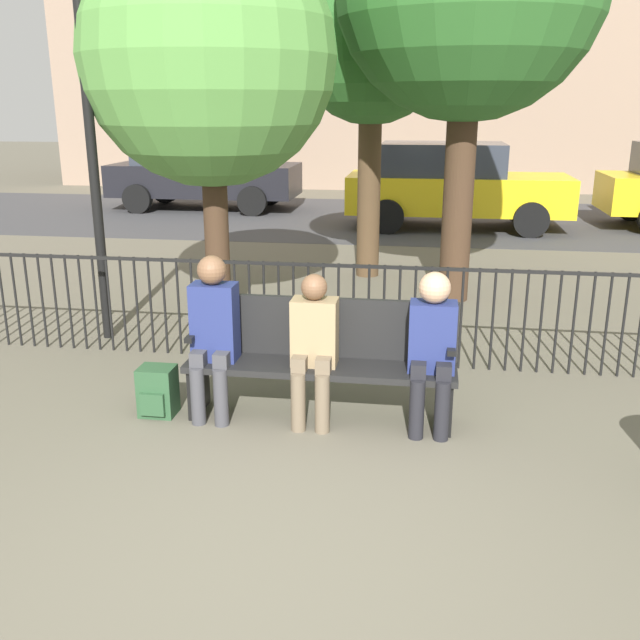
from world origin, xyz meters
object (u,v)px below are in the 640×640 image
(seated_person_1, at_px, (314,342))
(tree_1, at_px, (372,47))
(backpack, at_px, (158,392))
(park_bench, at_px, (322,354))
(parked_car_1, at_px, (201,172))
(parked_car_2, at_px, (453,184))
(tree_2, at_px, (209,58))
(lamp_post, at_px, (87,93))
(seated_person_0, at_px, (213,328))
(seated_person_2, at_px, (432,343))

(seated_person_1, height_order, tree_1, tree_1)
(backpack, bearing_deg, tree_1, 76.27)
(park_bench, relative_size, backpack, 5.25)
(parked_car_1, bearing_deg, parked_car_2, -17.63)
(seated_person_1, distance_m, tree_2, 3.49)
(tree_1, bearing_deg, lamp_post, -127.36)
(park_bench, height_order, tree_1, tree_1)
(park_bench, height_order, seated_person_1, seated_person_1)
(tree_1, bearing_deg, backpack, -103.73)
(park_bench, relative_size, lamp_post, 0.56)
(seated_person_0, relative_size, lamp_post, 0.34)
(park_bench, relative_size, parked_car_2, 0.49)
(park_bench, relative_size, tree_1, 0.50)
(tree_2, distance_m, parked_car_2, 7.57)
(seated_person_1, xyz_separation_m, backpack, (-1.22, -0.06, -0.45))
(lamp_post, relative_size, parked_car_1, 0.88)
(seated_person_0, height_order, tree_1, tree_1)
(seated_person_0, xyz_separation_m, backpack, (-0.45, -0.06, -0.52))
(seated_person_2, bearing_deg, backpack, -178.32)
(seated_person_1, relative_size, backpack, 2.95)
(seated_person_2, xyz_separation_m, parked_car_1, (-5.20, 10.95, 0.16))
(tree_1, bearing_deg, parked_car_1, 125.62)
(lamp_post, bearing_deg, backpack, -55.47)
(seated_person_1, height_order, backpack, seated_person_1)
(park_bench, distance_m, parked_car_2, 9.13)
(backpack, distance_m, tree_1, 5.86)
(park_bench, distance_m, seated_person_0, 0.85)
(backpack, bearing_deg, park_bench, 8.68)
(park_bench, relative_size, tree_2, 0.50)
(parked_car_1, relative_size, parked_car_2, 1.00)
(parked_car_2, bearing_deg, seated_person_0, -102.58)
(backpack, bearing_deg, tree_2, 94.82)
(seated_person_1, height_order, parked_car_2, parked_car_2)
(seated_person_2, relative_size, backpack, 3.06)
(backpack, xyz_separation_m, tree_1, (1.22, 4.98, 2.85))
(seated_person_1, bearing_deg, tree_2, 121.08)
(seated_person_1, relative_size, parked_car_1, 0.27)
(tree_1, relative_size, tree_2, 1.01)
(tree_2, distance_m, parked_car_1, 9.26)
(seated_person_1, distance_m, parked_car_2, 9.26)
(seated_person_2, relative_size, parked_car_2, 0.29)
(park_bench, distance_m, tree_2, 3.51)
(seated_person_0, xyz_separation_m, tree_2, (-0.66, 2.36, 2.07))
(park_bench, bearing_deg, seated_person_0, -171.03)
(park_bench, height_order, parked_car_1, parked_car_1)
(backpack, height_order, lamp_post, lamp_post)
(tree_2, xyz_separation_m, parked_car_1, (-2.90, 8.58, -1.93))
(seated_person_2, height_order, tree_2, tree_2)
(park_bench, relative_size, parked_car_1, 0.49)
(park_bench, relative_size, seated_person_2, 1.71)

